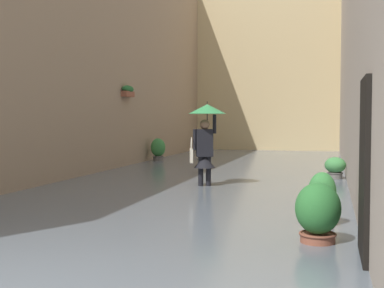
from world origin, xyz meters
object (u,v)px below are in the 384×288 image
potted_plant_far_right (158,150)px  person_wading (206,132)px  potted_plant_near_left (322,203)px  potted_plant_far_left (318,216)px  potted_plant_mid_left (335,169)px

potted_plant_far_right → person_wading: bearing=117.5°
potted_plant_near_left → potted_plant_far_right: 11.89m
person_wading → potted_plant_far_right: size_ratio=2.14×
person_wading → potted_plant_far_left: bearing=117.9°
potted_plant_far_left → potted_plant_near_left: bearing=-91.7°
person_wading → potted_plant_far_right: 7.22m
potted_plant_near_left → potted_plant_mid_left: (-0.23, -6.16, -0.07)m
potted_plant_far_left → potted_plant_far_right: bearing=-62.3°
potted_plant_far_left → potted_plant_far_right: size_ratio=0.93×
person_wading → potted_plant_far_right: person_wading is taller
potted_plant_mid_left → potted_plant_far_right: size_ratio=0.73×
potted_plant_far_left → person_wading: bearing=-62.1°
potted_plant_near_left → person_wading: bearing=-55.3°
potted_plant_far_right → potted_plant_far_left: bearing=117.7°
person_wading → potted_plant_near_left: 4.83m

